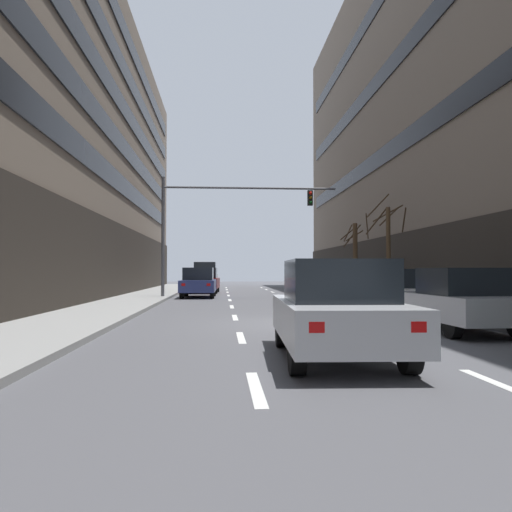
# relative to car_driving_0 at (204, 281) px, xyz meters

# --- Properties ---
(ground_plane) EXTENTS (120.00, 120.00, 0.00)m
(ground_plane) POSITION_rel_car_driving_0_xyz_m (3.21, -20.90, -0.85)
(ground_plane) COLOR #515156
(sidewalk_left) EXTENTS (3.06, 80.00, 0.14)m
(sidewalk_left) POSITION_rel_car_driving_0_xyz_m (-3.14, -20.90, -0.78)
(sidewalk_left) COLOR gray
(sidewalk_left) RESTS_ON ground
(sidewalk_right) EXTENTS (3.06, 80.00, 0.14)m
(sidewalk_right) POSITION_rel_car_driving_0_xyz_m (9.56, -20.90, -0.78)
(sidewalk_right) COLOR gray
(sidewalk_right) RESTS_ON ground
(lane_stripe_l1_s2) EXTENTS (0.16, 2.00, 0.01)m
(lane_stripe_l1_s2) POSITION_rel_car_driving_0_xyz_m (1.60, -28.90, -0.85)
(lane_stripe_l1_s2) COLOR silver
(lane_stripe_l1_s2) RESTS_ON ground
(lane_stripe_l1_s3) EXTENTS (0.16, 2.00, 0.01)m
(lane_stripe_l1_s3) POSITION_rel_car_driving_0_xyz_m (1.60, -23.90, -0.85)
(lane_stripe_l1_s3) COLOR silver
(lane_stripe_l1_s3) RESTS_ON ground
(lane_stripe_l1_s4) EXTENTS (0.16, 2.00, 0.01)m
(lane_stripe_l1_s4) POSITION_rel_car_driving_0_xyz_m (1.60, -18.90, -0.85)
(lane_stripe_l1_s4) COLOR silver
(lane_stripe_l1_s4) RESTS_ON ground
(lane_stripe_l1_s5) EXTENTS (0.16, 2.00, 0.01)m
(lane_stripe_l1_s5) POSITION_rel_car_driving_0_xyz_m (1.60, -13.90, -0.85)
(lane_stripe_l1_s5) COLOR silver
(lane_stripe_l1_s5) RESTS_ON ground
(lane_stripe_l1_s6) EXTENTS (0.16, 2.00, 0.01)m
(lane_stripe_l1_s6) POSITION_rel_car_driving_0_xyz_m (1.60, -8.90, -0.85)
(lane_stripe_l1_s6) COLOR silver
(lane_stripe_l1_s6) RESTS_ON ground
(lane_stripe_l1_s7) EXTENTS (0.16, 2.00, 0.01)m
(lane_stripe_l1_s7) POSITION_rel_car_driving_0_xyz_m (1.60, -3.90, -0.85)
(lane_stripe_l1_s7) COLOR silver
(lane_stripe_l1_s7) RESTS_ON ground
(lane_stripe_l1_s8) EXTENTS (0.16, 2.00, 0.01)m
(lane_stripe_l1_s8) POSITION_rel_car_driving_0_xyz_m (1.60, 1.10, -0.85)
(lane_stripe_l1_s8) COLOR silver
(lane_stripe_l1_s8) RESTS_ON ground
(lane_stripe_l1_s9) EXTENTS (0.16, 2.00, 0.01)m
(lane_stripe_l1_s9) POSITION_rel_car_driving_0_xyz_m (1.60, 6.10, -0.85)
(lane_stripe_l1_s9) COLOR silver
(lane_stripe_l1_s9) RESTS_ON ground
(lane_stripe_l1_s10) EXTENTS (0.16, 2.00, 0.01)m
(lane_stripe_l1_s10) POSITION_rel_car_driving_0_xyz_m (1.60, 11.10, -0.85)
(lane_stripe_l1_s10) COLOR silver
(lane_stripe_l1_s10) RESTS_ON ground
(lane_stripe_l2_s2) EXTENTS (0.16, 2.00, 0.01)m
(lane_stripe_l2_s2) POSITION_rel_car_driving_0_xyz_m (4.82, -28.90, -0.85)
(lane_stripe_l2_s2) COLOR silver
(lane_stripe_l2_s2) RESTS_ON ground
(lane_stripe_l2_s3) EXTENTS (0.16, 2.00, 0.01)m
(lane_stripe_l2_s3) POSITION_rel_car_driving_0_xyz_m (4.82, -23.90, -0.85)
(lane_stripe_l2_s3) COLOR silver
(lane_stripe_l2_s3) RESTS_ON ground
(lane_stripe_l2_s4) EXTENTS (0.16, 2.00, 0.01)m
(lane_stripe_l2_s4) POSITION_rel_car_driving_0_xyz_m (4.82, -18.90, -0.85)
(lane_stripe_l2_s4) COLOR silver
(lane_stripe_l2_s4) RESTS_ON ground
(lane_stripe_l2_s5) EXTENTS (0.16, 2.00, 0.01)m
(lane_stripe_l2_s5) POSITION_rel_car_driving_0_xyz_m (4.82, -13.90, -0.85)
(lane_stripe_l2_s5) COLOR silver
(lane_stripe_l2_s5) RESTS_ON ground
(lane_stripe_l2_s6) EXTENTS (0.16, 2.00, 0.01)m
(lane_stripe_l2_s6) POSITION_rel_car_driving_0_xyz_m (4.82, -8.90, -0.85)
(lane_stripe_l2_s6) COLOR silver
(lane_stripe_l2_s6) RESTS_ON ground
(lane_stripe_l2_s7) EXTENTS (0.16, 2.00, 0.01)m
(lane_stripe_l2_s7) POSITION_rel_car_driving_0_xyz_m (4.82, -3.90, -0.85)
(lane_stripe_l2_s7) COLOR silver
(lane_stripe_l2_s7) RESTS_ON ground
(lane_stripe_l2_s8) EXTENTS (0.16, 2.00, 0.01)m
(lane_stripe_l2_s8) POSITION_rel_car_driving_0_xyz_m (4.82, 1.10, -0.85)
(lane_stripe_l2_s8) COLOR silver
(lane_stripe_l2_s8) RESTS_ON ground
(lane_stripe_l2_s9) EXTENTS (0.16, 2.00, 0.01)m
(lane_stripe_l2_s9) POSITION_rel_car_driving_0_xyz_m (4.82, 6.10, -0.85)
(lane_stripe_l2_s9) COLOR silver
(lane_stripe_l2_s9) RESTS_ON ground
(lane_stripe_l2_s10) EXTENTS (0.16, 2.00, 0.01)m
(lane_stripe_l2_s10) POSITION_rel_car_driving_0_xyz_m (4.82, 11.10, -0.85)
(lane_stripe_l2_s10) COLOR silver
(lane_stripe_l2_s10) RESTS_ON ground
(car_driving_0) EXTENTS (2.11, 4.68, 1.73)m
(car_driving_0) POSITION_rel_car_driving_0_xyz_m (0.00, 0.00, 0.00)
(car_driving_0) COLOR black
(car_driving_0) RESTS_ON ground
(car_driving_1) EXTENTS (1.96, 4.59, 2.21)m
(car_driving_1) POSITION_rel_car_driving_0_xyz_m (-0.12, 5.62, 0.25)
(car_driving_1) COLOR black
(car_driving_1) RESTS_ON ground
(car_driving_2) EXTENTS (2.05, 4.56, 1.68)m
(car_driving_2) POSITION_rel_car_driving_0_xyz_m (3.12, -26.82, -0.02)
(car_driving_2) COLOR black
(car_driving_2) RESTS_ON ground
(car_driving_3) EXTENTS (1.98, 4.56, 1.70)m
(car_driving_3) POSITION_rel_car_driving_0_xyz_m (-0.13, -6.04, -0.02)
(car_driving_3) COLOR black
(car_driving_3) RESTS_ON ground
(car_parked_1) EXTENTS (1.87, 4.24, 1.57)m
(car_parked_1) POSITION_rel_car_driving_0_xyz_m (6.99, -23.18, -0.08)
(car_parked_1) COLOR black
(car_parked_1) RESTS_ON ground
(car_parked_2) EXTENTS (1.77, 4.20, 1.57)m
(car_parked_2) POSITION_rel_car_driving_0_xyz_m (6.99, -17.88, -0.08)
(car_parked_2) COLOR black
(car_parked_2) RESTS_ON ground
(traffic_signal_0) EXTENTS (9.61, 0.35, 6.51)m
(traffic_signal_0) POSITION_rel_car_driving_0_xyz_m (0.92, -7.37, 3.79)
(traffic_signal_0) COLOR #4C4C51
(traffic_signal_0) RESTS_ON sidewalk_left
(street_tree_0) EXTENTS (2.00, 1.99, 5.28)m
(street_tree_0) POSITION_rel_car_driving_0_xyz_m (9.27, -11.02, 1.85)
(street_tree_0) COLOR #4C3823
(street_tree_0) RESTS_ON sidewalk_right
(street_tree_1) EXTENTS (1.83, 1.83, 4.78)m
(street_tree_1) POSITION_rel_car_driving_0_xyz_m (9.26, -4.89, 1.58)
(street_tree_1) COLOR #4C3823
(street_tree_1) RESTS_ON sidewalk_right
(pedestrian_1) EXTENTS (0.27, 0.52, 1.60)m
(pedestrian_1) POSITION_rel_car_driving_0_xyz_m (9.11, -9.16, 0.21)
(pedestrian_1) COLOR black
(pedestrian_1) RESTS_ON sidewalk_right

